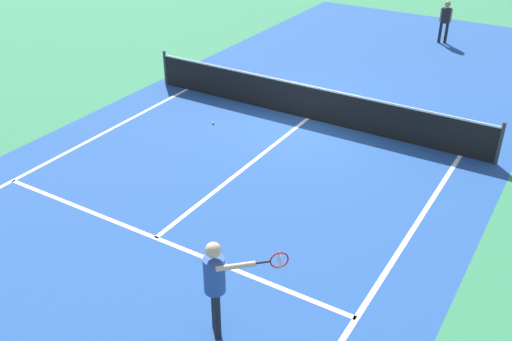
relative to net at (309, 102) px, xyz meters
name	(u,v)px	position (x,y,z in m)	size (l,w,h in m)	color
ground_plane	(308,119)	(0.00, 0.00, -0.49)	(60.00, 60.00, 0.00)	#337F51
court_surface_inbounds	(308,118)	(0.00, 0.00, -0.49)	(10.62, 24.40, 0.00)	#234C93
line_sideline_left	(29,172)	(-4.11, -5.95, -0.49)	(0.10, 11.89, 0.01)	white
line_sideline_right	(367,301)	(4.11, -5.95, -0.49)	(0.10, 11.89, 0.01)	white
line_service_near	(156,238)	(0.00, -6.40, -0.49)	(8.22, 0.10, 0.01)	white
line_center_service	(245,168)	(0.00, -3.20, -0.49)	(0.10, 6.40, 0.01)	white
net	(309,102)	(0.00, 0.00, 0.00)	(9.92, 0.09, 1.07)	#33383D
player_near	(217,279)	(2.41, -7.77, 0.57)	(1.05, 0.78, 1.70)	black
player_far	(446,18)	(1.19, 8.70, 0.45)	(0.41, 0.32, 1.55)	black
tennis_ball_near_net	(213,123)	(-2.00, -1.64, -0.46)	(0.07, 0.07, 0.07)	#CCE033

